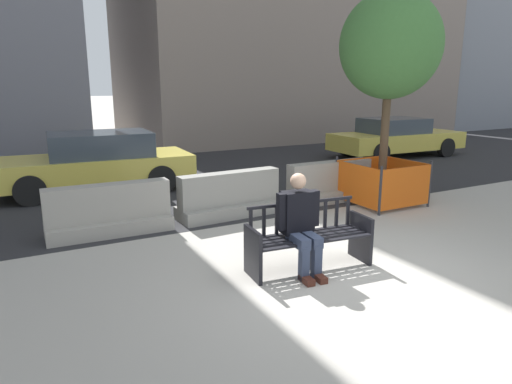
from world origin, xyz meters
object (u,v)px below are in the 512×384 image
at_px(jersey_barrier_centre, 230,198).
at_px(car_sedan_mid, 396,137).
at_px(seated_person, 300,221).
at_px(street_tree, 390,46).
at_px(construction_fence, 382,181).
at_px(street_bench, 309,240).
at_px(jersey_barrier_left, 109,214).
at_px(jersey_barrier_right, 330,185).
at_px(car_taxi_near, 96,162).

distance_m(jersey_barrier_centre, car_sedan_mid, 9.05).
height_order(seated_person, street_tree, street_tree).
distance_m(jersey_barrier_centre, construction_fence, 3.23).
bearing_deg(street_bench, jersey_barrier_left, 126.44).
height_order(jersey_barrier_right, car_taxi_near, car_taxi_near).
xyz_separation_m(jersey_barrier_centre, construction_fence, (3.15, -0.67, 0.13)).
relative_size(jersey_barrier_left, car_sedan_mid, 0.43).
bearing_deg(jersey_barrier_left, car_taxi_near, 83.51).
bearing_deg(car_taxi_near, jersey_barrier_right, -38.15).
height_order(street_bench, street_tree, street_tree).
bearing_deg(jersey_barrier_left, street_tree, -7.14).
height_order(street_tree, construction_fence, street_tree).
bearing_deg(jersey_barrier_centre, car_sedan_mid, 25.67).
height_order(construction_fence, car_sedan_mid, car_sedan_mid).
xyz_separation_m(street_bench, jersey_barrier_left, (-2.06, 2.78, -0.06)).
height_order(jersey_barrier_left, construction_fence, construction_fence).
height_order(jersey_barrier_left, car_sedan_mid, car_sedan_mid).
bearing_deg(car_sedan_mid, jersey_barrier_centre, -154.33).
height_order(seated_person, car_taxi_near, car_taxi_near).
xyz_separation_m(seated_person, jersey_barrier_left, (-1.89, 2.83, -0.35)).
relative_size(seated_person, car_taxi_near, 0.30).
bearing_deg(car_sedan_mid, seated_person, -141.48).
bearing_deg(car_taxi_near, street_bench, -74.73).
height_order(jersey_barrier_centre, construction_fence, construction_fence).
xyz_separation_m(jersey_barrier_centre, car_sedan_mid, (8.15, 3.92, 0.31)).
bearing_deg(jersey_barrier_left, jersey_barrier_centre, 0.03).
xyz_separation_m(street_tree, construction_fence, (-0.00, -0.00, -2.67)).
distance_m(jersey_barrier_right, construction_fence, 1.07).
relative_size(jersey_barrier_left, jersey_barrier_right, 1.01).
height_order(jersey_barrier_left, car_taxi_near, car_taxi_near).
bearing_deg(car_taxi_near, jersey_barrier_left, -96.49).
height_order(jersey_barrier_left, street_tree, street_tree).
bearing_deg(jersey_barrier_centre, car_taxi_near, 118.60).
relative_size(street_bench, street_tree, 0.41).
xyz_separation_m(street_bench, street_tree, (3.30, 2.11, 2.75)).
bearing_deg(jersey_barrier_right, car_taxi_near, 141.85).
relative_size(jersey_barrier_left, construction_fence, 1.47).
height_order(car_taxi_near, car_sedan_mid, car_taxi_near).
relative_size(jersey_barrier_centre, car_sedan_mid, 0.43).
relative_size(street_bench, seated_person, 1.32).
distance_m(jersey_barrier_left, construction_fence, 5.40).
distance_m(seated_person, jersey_barrier_centre, 2.87).
relative_size(construction_fence, car_sedan_mid, 0.29).
height_order(jersey_barrier_centre, jersey_barrier_right, same).
relative_size(jersey_barrier_right, street_tree, 0.48).
xyz_separation_m(seated_person, jersey_barrier_right, (2.70, 2.88, -0.35)).
bearing_deg(seated_person, construction_fence, 31.80).
height_order(jersey_barrier_right, construction_fence, construction_fence).
bearing_deg(jersey_barrier_centre, construction_fence, -12.04).
relative_size(jersey_barrier_right, construction_fence, 1.46).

